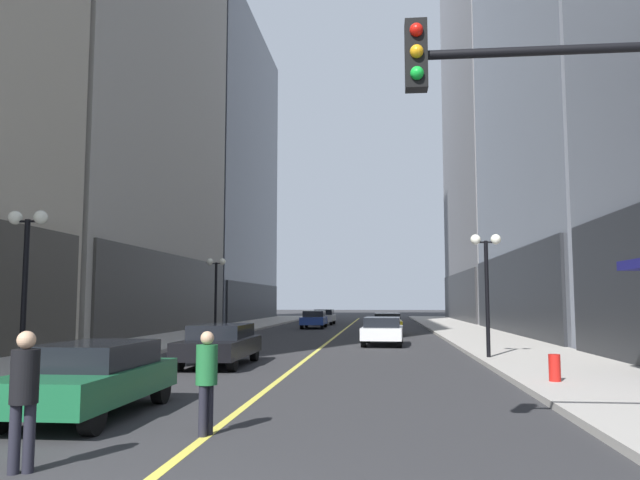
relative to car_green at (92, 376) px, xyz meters
The scene contains 19 objects.
ground_plane 28.14m from the car_green, 84.75° to the left, with size 200.00×200.00×0.00m, color #2D2D30.
sidewalk_left 28.59m from the car_green, 101.45° to the left, with size 4.50×78.00×0.15m, color #ADA8A0.
sidewalk_right 30.04m from the car_green, 68.88° to the left, with size 4.50×78.00×0.15m, color #ADA8A0.
lane_centre_stripe 28.14m from the car_green, 84.75° to the left, with size 0.16×70.00×0.01m, color #E5D64C.
building_left_far 56.71m from the car_green, 103.95° to the left, with size 10.68×26.00×32.04m.
building_right_far 59.81m from the car_green, 69.60° to the left, with size 13.48×26.00×40.45m.
car_green is the anchor object (origin of this frame).
car_black 8.86m from the car_green, 89.71° to the left, with size 1.92×4.66×1.32m.
car_white 19.17m from the car_green, 73.88° to the left, with size 2.02×4.26×1.32m.
car_yellow 28.40m from the car_green, 78.56° to the left, with size 1.78×4.21×1.32m.
car_blue 35.90m from the car_green, 89.74° to the left, with size 1.80×4.46×1.32m.
car_silver 43.07m from the car_green, 89.67° to the left, with size 1.77×4.45×1.32m.
pedestrian_in_black_coat 3.80m from the car_green, 76.30° to the right, with size 0.46×0.46×1.73m.
pedestrian_in_green_parka 2.91m from the car_green, 28.64° to the right, with size 0.43×0.43×1.62m.
traffic_light_near_right 9.14m from the car_green, 23.22° to the right, with size 3.43×0.35×5.65m.
street_lamp_left_near 6.10m from the car_green, 133.67° to the left, with size 1.06×0.36×4.43m.
street_lamp_left_far 22.87m from the car_green, 99.69° to the left, with size 1.06×0.36×4.43m.
street_lamp_right_mid 14.49m from the car_green, 51.02° to the left, with size 1.06×0.36×4.43m.
fire_hydrant_right 10.57m from the car_green, 26.25° to the left, with size 0.28×0.28×0.80m, color red.
Camera 1 is at (2.74, -4.06, 2.11)m, focal length 34.67 mm.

